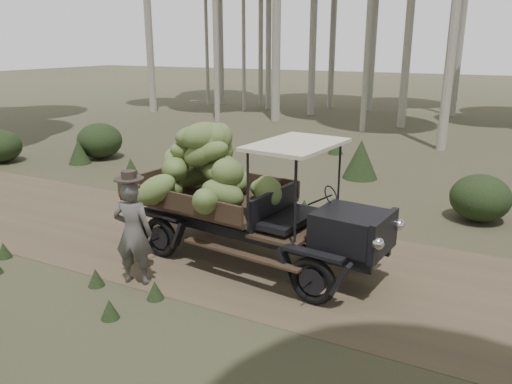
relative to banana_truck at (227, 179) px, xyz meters
The scene contains 5 objects.
ground 1.60m from the banana_truck, 13.74° to the left, with size 120.00×120.00×0.00m, color #473D2B.
dirt_track 1.60m from the banana_truck, 13.74° to the left, with size 70.00×4.00×0.01m, color brown.
banana_truck is the anchor object (origin of this frame).
farmer 1.91m from the banana_truck, 115.20° to the right, with size 0.72×0.57×1.88m.
undergrowth 1.26m from the banana_truck, 28.27° to the right, with size 23.08×21.78×1.40m.
Camera 1 is at (3.70, -7.49, 3.77)m, focal length 35.00 mm.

